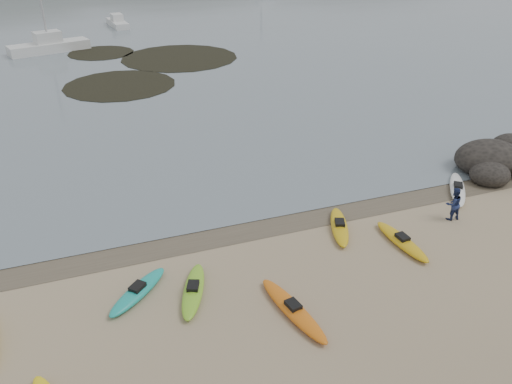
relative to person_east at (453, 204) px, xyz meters
name	(u,v)px	position (x,y,z in m)	size (l,w,h in m)	color
ground	(256,221)	(-8.32, 2.77, -0.78)	(600.00, 600.00, 0.00)	tan
wet_sand	(258,225)	(-8.32, 2.47, -0.77)	(60.00, 60.00, 0.00)	brown
kayaks	(261,277)	(-9.56, -1.25, -0.61)	(22.74, 10.68, 0.34)	gold
person_east	(453,204)	(0.00, 0.00, 0.00)	(0.75, 0.59, 1.55)	navy
rock_cluster	(499,164)	(5.88, 3.42, -0.52)	(5.40, 3.99, 1.88)	black
kelp_mats	(148,65)	(-8.43, 32.03, -0.75)	(16.69, 19.86, 0.04)	black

